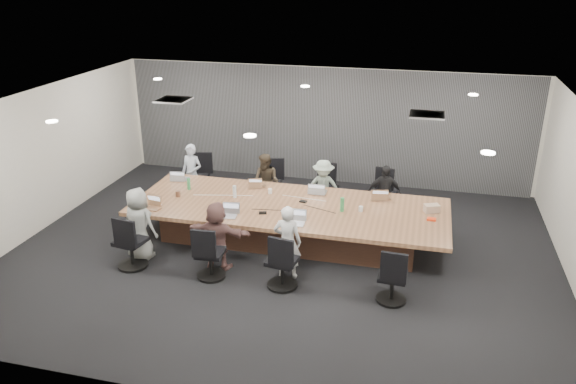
% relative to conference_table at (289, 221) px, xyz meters
% --- Properties ---
extents(floor, '(10.00, 8.00, 0.00)m').
position_rel_conference_table_xyz_m(floor, '(0.00, -0.50, -0.40)').
color(floor, black).
rests_on(floor, ground).
extents(ceiling, '(10.00, 8.00, 0.00)m').
position_rel_conference_table_xyz_m(ceiling, '(0.00, -0.50, 2.40)').
color(ceiling, white).
rests_on(ceiling, wall_back).
extents(wall_back, '(10.00, 0.00, 2.80)m').
position_rel_conference_table_xyz_m(wall_back, '(0.00, 3.50, 1.00)').
color(wall_back, beige).
rests_on(wall_back, ground).
extents(wall_front, '(10.00, 0.00, 2.80)m').
position_rel_conference_table_xyz_m(wall_front, '(0.00, -4.50, 1.00)').
color(wall_front, beige).
rests_on(wall_front, ground).
extents(wall_left, '(0.00, 8.00, 2.80)m').
position_rel_conference_table_xyz_m(wall_left, '(-5.00, -0.50, 1.00)').
color(wall_left, beige).
rests_on(wall_left, ground).
extents(curtain, '(9.80, 0.04, 2.80)m').
position_rel_conference_table_xyz_m(curtain, '(0.00, 3.42, 1.00)').
color(curtain, '#535356').
rests_on(curtain, ground).
extents(conference_table, '(6.00, 2.20, 0.74)m').
position_rel_conference_table_xyz_m(conference_table, '(0.00, 0.00, 0.00)').
color(conference_table, '#4F3023').
rests_on(conference_table, ground).
extents(chair_0, '(0.63, 0.63, 0.78)m').
position_rel_conference_table_xyz_m(chair_0, '(-2.59, 1.70, -0.01)').
color(chair_0, black).
rests_on(chair_0, ground).
extents(chair_1, '(0.61, 0.61, 0.79)m').
position_rel_conference_table_xyz_m(chair_1, '(-0.85, 1.70, -0.00)').
color(chair_1, black).
rests_on(chair_1, ground).
extents(chair_2, '(0.59, 0.59, 0.79)m').
position_rel_conference_table_xyz_m(chair_2, '(0.40, 1.70, -0.01)').
color(chair_2, black).
rests_on(chair_2, ground).
extents(chair_3, '(0.60, 0.60, 0.75)m').
position_rel_conference_table_xyz_m(chair_3, '(1.69, 1.70, -0.02)').
color(chair_3, black).
rests_on(chair_3, ground).
extents(chair_4, '(0.64, 0.64, 0.83)m').
position_rel_conference_table_xyz_m(chair_4, '(-2.45, -1.70, 0.01)').
color(chair_4, black).
rests_on(chair_4, ground).
extents(chair_5, '(0.56, 0.56, 0.78)m').
position_rel_conference_table_xyz_m(chair_5, '(-0.96, -1.70, -0.01)').
color(chair_5, black).
rests_on(chair_5, ground).
extents(chair_6, '(0.62, 0.62, 0.80)m').
position_rel_conference_table_xyz_m(chair_6, '(0.30, -1.70, -0.00)').
color(chair_6, black).
rests_on(chair_6, ground).
extents(chair_7, '(0.54, 0.54, 0.76)m').
position_rel_conference_table_xyz_m(chair_7, '(2.11, -1.70, -0.02)').
color(chair_7, black).
rests_on(chair_7, ground).
extents(person_0, '(0.52, 0.38, 1.34)m').
position_rel_conference_table_xyz_m(person_0, '(-2.59, 1.35, 0.27)').
color(person_0, '#B0BBCD').
rests_on(person_0, ground).
extents(laptop_0, '(0.35, 0.26, 0.02)m').
position_rel_conference_table_xyz_m(laptop_0, '(-2.59, 0.80, 0.35)').
color(laptop_0, '#B2B2B7').
rests_on(laptop_0, conference_table).
extents(person_1, '(0.71, 0.61, 1.26)m').
position_rel_conference_table_xyz_m(person_1, '(-0.85, 1.35, 0.23)').
color(person_1, '#3A3024').
rests_on(person_1, ground).
extents(laptop_1, '(0.33, 0.26, 0.02)m').
position_rel_conference_table_xyz_m(laptop_1, '(-0.85, 0.80, 0.35)').
color(laptop_1, '#8C6647').
rests_on(laptop_1, conference_table).
extents(person_2, '(0.84, 0.54, 1.23)m').
position_rel_conference_table_xyz_m(person_2, '(0.40, 1.35, 0.22)').
color(person_2, '#8D9F90').
rests_on(person_2, ground).
extents(laptop_2, '(0.35, 0.25, 0.02)m').
position_rel_conference_table_xyz_m(laptop_2, '(0.40, 0.80, 0.35)').
color(laptop_2, '#B2B2B7').
rests_on(laptop_2, conference_table).
extents(person_3, '(0.77, 0.44, 1.23)m').
position_rel_conference_table_xyz_m(person_3, '(1.69, 1.35, 0.21)').
color(person_3, black).
rests_on(person_3, ground).
extents(laptop_3, '(0.37, 0.28, 0.02)m').
position_rel_conference_table_xyz_m(laptop_3, '(1.69, 0.80, 0.35)').
color(laptop_3, '#8C6647').
rests_on(laptop_3, conference_table).
extents(person_4, '(0.74, 0.56, 1.36)m').
position_rel_conference_table_xyz_m(person_4, '(-2.45, -1.35, 0.28)').
color(person_4, gray).
rests_on(person_4, ground).
extents(laptop_4, '(0.33, 0.25, 0.02)m').
position_rel_conference_table_xyz_m(laptop_4, '(-2.45, -0.80, 0.35)').
color(laptop_4, '#8C6647').
rests_on(laptop_4, conference_table).
extents(person_5, '(1.17, 0.42, 1.25)m').
position_rel_conference_table_xyz_m(person_5, '(-0.96, -1.35, 0.22)').
color(person_5, brown).
rests_on(person_5, ground).
extents(laptop_5, '(0.34, 0.25, 0.02)m').
position_rel_conference_table_xyz_m(laptop_5, '(-0.96, -0.80, 0.35)').
color(laptop_5, '#B2B2B7').
rests_on(laptop_5, conference_table).
extents(person_6, '(0.48, 0.32, 1.32)m').
position_rel_conference_table_xyz_m(person_6, '(0.30, -1.35, 0.26)').
color(person_6, silver).
rests_on(person_6, ground).
extents(laptop_6, '(0.34, 0.24, 0.02)m').
position_rel_conference_table_xyz_m(laptop_6, '(0.30, -0.80, 0.35)').
color(laptop_6, '#B2B2B7').
rests_on(laptop_6, conference_table).
extents(bottle_green_left, '(0.09, 0.09, 0.24)m').
position_rel_conference_table_xyz_m(bottle_green_left, '(-2.19, 0.29, 0.46)').
color(bottle_green_left, '#35944F').
rests_on(bottle_green_left, conference_table).
extents(bottle_green_right, '(0.09, 0.09, 0.27)m').
position_rel_conference_table_xyz_m(bottle_green_right, '(1.02, -0.04, 0.47)').
color(bottle_green_right, '#35944F').
rests_on(bottle_green_right, conference_table).
extents(bottle_clear, '(0.09, 0.09, 0.24)m').
position_rel_conference_table_xyz_m(bottle_clear, '(-1.14, 0.12, 0.46)').
color(bottle_clear, silver).
rests_on(bottle_clear, conference_table).
extents(cup_white_far, '(0.08, 0.08, 0.10)m').
position_rel_conference_table_xyz_m(cup_white_far, '(-0.52, 0.48, 0.39)').
color(cup_white_far, white).
rests_on(cup_white_far, conference_table).
extents(cup_white_near, '(0.10, 0.10, 0.10)m').
position_rel_conference_table_xyz_m(cup_white_near, '(1.36, 0.04, 0.39)').
color(cup_white_near, white).
rests_on(cup_white_near, conference_table).
extents(mug_brown, '(0.11, 0.11, 0.11)m').
position_rel_conference_table_xyz_m(mug_brown, '(-2.25, -0.11, 0.39)').
color(mug_brown, brown).
rests_on(mug_brown, conference_table).
extents(mic_left, '(0.15, 0.10, 0.03)m').
position_rel_conference_table_xyz_m(mic_left, '(-0.97, -0.58, 0.35)').
color(mic_left, black).
rests_on(mic_left, conference_table).
extents(mic_right, '(0.15, 0.11, 0.03)m').
position_rel_conference_table_xyz_m(mic_right, '(0.23, 0.21, 0.35)').
color(mic_right, black).
rests_on(mic_right, conference_table).
extents(stapler, '(0.15, 0.07, 0.05)m').
position_rel_conference_table_xyz_m(stapler, '(-0.37, -0.53, 0.37)').
color(stapler, black).
rests_on(stapler, conference_table).
extents(canvas_bag, '(0.31, 0.26, 0.15)m').
position_rel_conference_table_xyz_m(canvas_bag, '(2.65, 0.33, 0.41)').
color(canvas_bag, tan).
rests_on(canvas_bag, conference_table).
extents(snack_packet, '(0.17, 0.12, 0.04)m').
position_rel_conference_table_xyz_m(snack_packet, '(2.65, -0.04, 0.36)').
color(snack_packet, red).
rests_on(snack_packet, conference_table).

